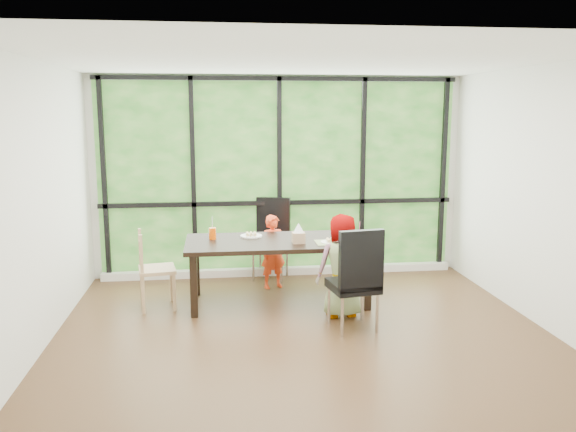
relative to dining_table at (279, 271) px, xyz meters
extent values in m
plane|color=black|center=(0.14, -0.98, -0.38)|extent=(5.00, 5.00, 0.00)
plane|color=silver|center=(0.14, 1.27, 0.98)|extent=(5.00, 0.00, 5.00)
cube|color=#1A4D16|center=(0.14, 1.25, 0.98)|extent=(4.80, 0.02, 2.65)
cube|color=silver|center=(0.14, 1.17, -0.33)|extent=(4.80, 0.12, 0.10)
cube|color=black|center=(0.00, 0.00, 0.00)|extent=(2.20, 1.14, 0.75)
cube|color=black|center=(0.00, 0.99, 0.17)|extent=(0.58, 0.58, 1.08)
cube|color=black|center=(0.67, -0.95, 0.17)|extent=(0.53, 0.53, 1.08)
cube|color=#A07F5B|center=(-1.39, -0.02, 0.08)|extent=(0.46, 0.48, 0.90)
imported|color=#FB441B|center=(0.00, 0.60, 0.09)|extent=(0.40, 0.33, 0.94)
imported|color=slate|center=(0.63, -0.56, 0.19)|extent=(0.58, 0.40, 1.14)
cube|color=tan|center=(0.61, -0.21, 0.38)|extent=(0.41, 0.30, 0.01)
cylinder|color=white|center=(-0.30, 0.23, 0.38)|extent=(0.26, 0.26, 0.02)
cylinder|color=white|center=(0.57, -0.21, 0.38)|extent=(0.22, 0.22, 0.01)
cylinder|color=#FF5702|center=(-0.76, 0.15, 0.44)|extent=(0.08, 0.08, 0.13)
cylinder|color=#5AC536|center=(0.90, -0.26, 0.43)|extent=(0.07, 0.07, 0.11)
cube|color=tan|center=(0.21, -0.18, 0.44)|extent=(0.14, 0.14, 0.12)
cylinder|color=white|center=(-0.76, 0.15, 0.55)|extent=(0.01, 0.04, 0.20)
cylinder|color=pink|center=(0.90, -0.26, 0.52)|extent=(0.01, 0.04, 0.20)
cone|color=white|center=(0.21, -0.18, 0.55)|extent=(0.12, 0.12, 0.11)
camera|label=1|loc=(-0.70, -6.57, 1.84)|focal=36.31mm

